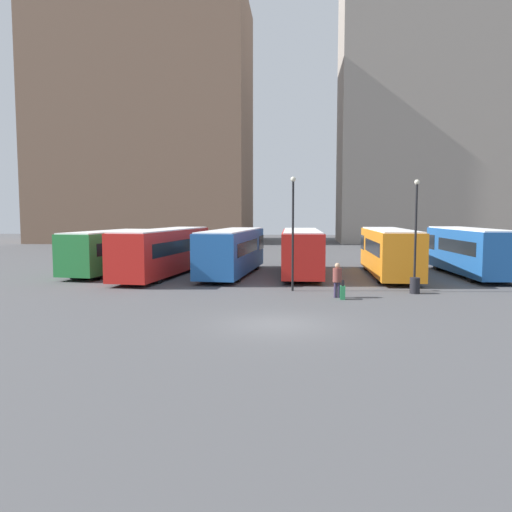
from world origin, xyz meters
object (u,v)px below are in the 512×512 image
object	(u,v)px
bus_2	(233,250)
bus_4	(389,251)
bus_0	(110,250)
bus_1	(165,250)
suitcase	(343,292)
bus_5	(469,250)
bus_3	(301,251)
lamp_post_1	(293,225)
trash_bin	(415,286)
lamp_post_0	(416,227)
traveler	(337,277)

from	to	relation	value
bus_2	bus_4	size ratio (longest dim) A/B	1.03
bus_0	bus_1	xyz separation A→B (m)	(4.15, -0.73, 0.09)
bus_1	suitcase	distance (m)	14.34
bus_2	bus_5	world-z (taller)	bus_5
bus_3	lamp_post_1	distance (m)	7.43
bus_3	trash_bin	bearing A→B (deg)	-142.19
bus_0	bus_2	size ratio (longest dim) A/B	0.85
trash_bin	suitcase	bearing A→B (deg)	-151.71
bus_4	bus_5	xyz separation A→B (m)	(5.53, 0.88, 0.02)
bus_3	suitcase	world-z (taller)	bus_3
bus_0	bus_1	distance (m)	4.22
bus_5	lamp_post_0	world-z (taller)	lamp_post_0
bus_3	bus_5	xyz separation A→B (m)	(11.43, 0.67, 0.06)
bus_5	lamp_post_0	distance (m)	9.44
bus_0	traveler	bearing A→B (deg)	-112.37
bus_2	trash_bin	distance (m)	12.97
bus_3	trash_bin	world-z (taller)	bus_3
bus_3	trash_bin	xyz separation A→B (m)	(5.99, -7.49, -1.28)
bus_2	lamp_post_0	bearing A→B (deg)	-116.55
bus_2	bus_4	distance (m)	10.64
bus_1	bus_2	bearing A→B (deg)	-75.81
bus_4	bus_0	bearing A→B (deg)	90.93
bus_0	bus_2	distance (m)	8.75
suitcase	trash_bin	world-z (taller)	suitcase
lamp_post_0	trash_bin	world-z (taller)	lamp_post_0
lamp_post_1	bus_1	bearing A→B (deg)	144.91
bus_0	bus_3	size ratio (longest dim) A/B	0.90
bus_3	lamp_post_0	size ratio (longest dim) A/B	1.79
bus_5	trash_bin	world-z (taller)	bus_5
bus_5	lamp_post_1	xyz separation A→B (m)	(-11.95, -7.83, 1.87)
suitcase	lamp_post_0	size ratio (longest dim) A/B	0.16
bus_4	traveler	bearing A→B (deg)	156.09
bus_3	bus_5	world-z (taller)	bus_5
bus_3	lamp_post_0	distance (m)	9.40
traveler	lamp_post_0	bearing A→B (deg)	-60.45
bus_5	suitcase	world-z (taller)	bus_5
bus_5	trash_bin	size ratio (longest dim) A/B	12.76
bus_5	bus_2	bearing A→B (deg)	90.97
bus_1	trash_bin	size ratio (longest dim) A/B	14.93
bus_5	bus_0	bearing A→B (deg)	89.50
bus_3	bus_1	bearing A→B (deg)	95.06
lamp_post_1	traveler	bearing A→B (deg)	-41.66
bus_2	traveler	world-z (taller)	bus_2
bus_2	trash_bin	bearing A→B (deg)	-119.01
traveler	suitcase	world-z (taller)	traveler
bus_4	trash_bin	distance (m)	7.41
bus_1	bus_3	distance (m)	9.38
bus_1	bus_3	size ratio (longest dim) A/B	1.17
bus_0	trash_bin	distance (m)	20.82
bus_4	bus_5	world-z (taller)	bus_5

